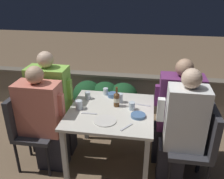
% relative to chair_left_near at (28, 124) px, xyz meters
% --- Properties ---
extents(ground_plane, '(16.00, 16.00, 0.00)m').
position_rel_chair_left_near_xyz_m(ground_plane, '(0.94, 0.17, -0.55)').
color(ground_plane, '#7A6047').
extents(parapet_wall, '(9.00, 0.18, 0.65)m').
position_rel_chair_left_near_xyz_m(parapet_wall, '(0.94, 1.49, -0.22)').
color(parapet_wall, gray).
rests_on(parapet_wall, ground_plane).
extents(dining_table, '(0.95, 0.94, 0.73)m').
position_rel_chair_left_near_xyz_m(dining_table, '(0.94, 0.17, 0.08)').
color(dining_table, silver).
rests_on(dining_table, ground_plane).
extents(planter_hedge, '(1.00, 0.47, 0.68)m').
position_rel_chair_left_near_xyz_m(planter_hedge, '(0.70, 1.04, -0.17)').
color(planter_hedge, brown).
rests_on(planter_hedge, ground_plane).
extents(chair_left_near, '(0.44, 0.44, 0.92)m').
position_rel_chair_left_near_xyz_m(chair_left_near, '(0.00, 0.00, 0.00)').
color(chair_left_near, '#333338').
rests_on(chair_left_near, ground_plane).
extents(person_coral_top, '(0.52, 0.26, 1.26)m').
position_rel_chair_left_near_xyz_m(person_coral_top, '(0.20, -0.00, 0.07)').
color(person_coral_top, '#282833').
rests_on(person_coral_top, ground_plane).
extents(chair_left_far, '(0.44, 0.44, 0.92)m').
position_rel_chair_left_near_xyz_m(chair_left_far, '(-0.01, 0.30, 0.00)').
color(chair_left_far, '#333338').
rests_on(chair_left_far, ground_plane).
extents(person_green_blouse, '(0.52, 0.26, 1.33)m').
position_rel_chair_left_near_xyz_m(person_green_blouse, '(0.19, 0.30, 0.11)').
color(person_green_blouse, '#282833').
rests_on(person_green_blouse, ground_plane).
extents(chair_right_near, '(0.44, 0.44, 0.92)m').
position_rel_chair_left_near_xyz_m(chair_right_near, '(1.89, -0.01, 0.00)').
color(chair_right_near, '#333338').
rests_on(chair_right_near, ground_plane).
extents(person_white_polo, '(0.48, 0.26, 1.33)m').
position_rel_chair_left_near_xyz_m(person_white_polo, '(1.69, -0.01, 0.12)').
color(person_white_polo, '#282833').
rests_on(person_white_polo, ground_plane).
extents(chair_right_far, '(0.44, 0.44, 0.92)m').
position_rel_chair_left_near_xyz_m(chair_right_far, '(1.87, 0.33, 0.00)').
color(chair_right_far, '#333338').
rests_on(chair_right_far, ground_plane).
extents(person_purple_stripe, '(0.52, 0.26, 1.31)m').
position_rel_chair_left_near_xyz_m(person_purple_stripe, '(1.66, 0.33, 0.10)').
color(person_purple_stripe, '#282833').
rests_on(person_purple_stripe, ground_plane).
extents(beer_bottle, '(0.07, 0.07, 0.24)m').
position_rel_chair_left_near_xyz_m(beer_bottle, '(0.99, 0.27, 0.27)').
color(beer_bottle, brown).
rests_on(beer_bottle, dining_table).
extents(plate_0, '(0.24, 0.24, 0.01)m').
position_rel_chair_left_near_xyz_m(plate_0, '(0.92, -0.07, 0.18)').
color(plate_0, silver).
rests_on(plate_0, dining_table).
extents(bowl_0, '(0.12, 0.12, 0.05)m').
position_rel_chair_left_near_xyz_m(bowl_0, '(0.90, 0.51, 0.20)').
color(bowl_0, '#4C709E').
rests_on(bowl_0, dining_table).
extents(bowl_1, '(0.16, 0.16, 0.03)m').
position_rel_chair_left_near_xyz_m(bowl_1, '(1.25, 0.07, 0.19)').
color(bowl_1, '#4C709E').
rests_on(bowl_1, dining_table).
extents(glass_cup_0, '(0.06, 0.06, 0.09)m').
position_rel_chair_left_near_xyz_m(glass_cup_0, '(0.81, 0.55, 0.22)').
color(glass_cup_0, silver).
rests_on(glass_cup_0, dining_table).
extents(glass_cup_1, '(0.07, 0.07, 0.09)m').
position_rel_chair_left_near_xyz_m(glass_cup_1, '(0.61, 0.40, 0.22)').
color(glass_cup_1, silver).
rests_on(glass_cup_1, dining_table).
extents(glass_cup_2, '(0.08, 0.08, 0.10)m').
position_rel_chair_left_near_xyz_m(glass_cup_2, '(0.58, 0.14, 0.23)').
color(glass_cup_2, silver).
rests_on(glass_cup_2, dining_table).
extents(glass_cup_3, '(0.07, 0.07, 0.11)m').
position_rel_chair_left_near_xyz_m(glass_cup_3, '(1.01, 0.37, 0.23)').
color(glass_cup_3, silver).
rests_on(glass_cup_3, dining_table).
extents(glass_cup_4, '(0.07, 0.07, 0.09)m').
position_rel_chair_left_near_xyz_m(glass_cup_4, '(1.17, 0.22, 0.22)').
color(glass_cup_4, silver).
rests_on(glass_cup_4, dining_table).
extents(fork_0, '(0.17, 0.02, 0.01)m').
position_rel_chair_left_near_xyz_m(fork_0, '(0.72, 0.05, 0.18)').
color(fork_0, silver).
rests_on(fork_0, dining_table).
extents(fork_1, '(0.11, 0.15, 0.01)m').
position_rel_chair_left_near_xyz_m(fork_1, '(1.15, -0.15, 0.18)').
color(fork_1, silver).
rests_on(fork_1, dining_table).
extents(fork_2, '(0.17, 0.05, 0.01)m').
position_rel_chair_left_near_xyz_m(fork_2, '(1.29, 0.33, 0.18)').
color(fork_2, silver).
rests_on(fork_2, dining_table).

